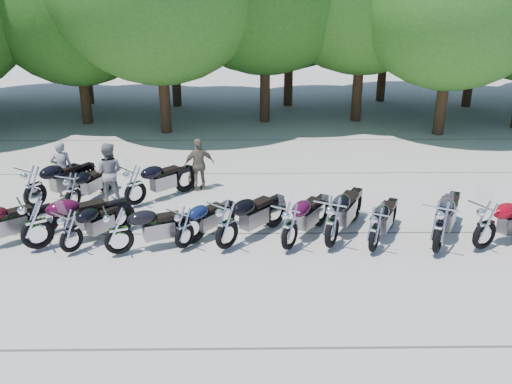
{
  "coord_description": "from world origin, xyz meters",
  "views": [
    {
      "loc": [
        -0.15,
        -10.57,
        5.78
      ],
      "look_at": [
        0.0,
        1.5,
        1.1
      ],
      "focal_mm": 38.0,
      "sensor_mm": 36.0,
      "label": 1
    }
  ],
  "objects_px": {
    "rider_1": "(109,172)",
    "motorcycle_9": "(440,226)",
    "motorcycle_2": "(70,230)",
    "motorcycle_3": "(118,230)",
    "motorcycle_5": "(227,223)",
    "motorcycle_1": "(36,222)",
    "motorcycle_7": "(332,221)",
    "rider_2": "(199,165)",
    "motorcycle_14": "(135,184)",
    "motorcycle_13": "(72,190)",
    "motorcycle_4": "(184,227)",
    "motorcycle_10": "(486,224)",
    "rider_0": "(62,169)",
    "motorcycle_6": "(290,225)",
    "motorcycle_8": "(375,228)",
    "motorcycle_12": "(34,186)"
  },
  "relations": [
    {
      "from": "rider_1",
      "to": "motorcycle_9",
      "type": "bearing_deg",
      "value": 163.24
    },
    {
      "from": "motorcycle_2",
      "to": "motorcycle_3",
      "type": "relative_size",
      "value": 0.91
    },
    {
      "from": "motorcycle_5",
      "to": "motorcycle_2",
      "type": "bearing_deg",
      "value": 42.67
    },
    {
      "from": "motorcycle_1",
      "to": "motorcycle_7",
      "type": "relative_size",
      "value": 1.01
    },
    {
      "from": "motorcycle_9",
      "to": "rider_1",
      "type": "distance_m",
      "value": 8.83
    },
    {
      "from": "rider_2",
      "to": "motorcycle_14",
      "type": "bearing_deg",
      "value": 17.05
    },
    {
      "from": "motorcycle_13",
      "to": "motorcycle_4",
      "type": "bearing_deg",
      "value": 165.31
    },
    {
      "from": "motorcycle_10",
      "to": "motorcycle_2",
      "type": "bearing_deg",
      "value": 62.9
    },
    {
      "from": "motorcycle_1",
      "to": "motorcycle_10",
      "type": "relative_size",
      "value": 1.06
    },
    {
      "from": "motorcycle_3",
      "to": "rider_0",
      "type": "bearing_deg",
      "value": 10.14
    },
    {
      "from": "motorcycle_6",
      "to": "motorcycle_8",
      "type": "xyz_separation_m",
      "value": [
        1.91,
        -0.11,
        -0.04
      ]
    },
    {
      "from": "motorcycle_4",
      "to": "rider_0",
      "type": "xyz_separation_m",
      "value": [
        -3.82,
        3.4,
        0.24
      ]
    },
    {
      "from": "motorcycle_1",
      "to": "rider_1",
      "type": "bearing_deg",
      "value": -47.61
    },
    {
      "from": "motorcycle_14",
      "to": "motorcycle_4",
      "type": "bearing_deg",
      "value": 168.68
    },
    {
      "from": "motorcycle_7",
      "to": "motorcycle_3",
      "type": "bearing_deg",
      "value": 30.23
    },
    {
      "from": "motorcycle_2",
      "to": "motorcycle_5",
      "type": "xyz_separation_m",
      "value": [
        3.51,
        0.11,
        0.1
      ]
    },
    {
      "from": "motorcycle_6",
      "to": "motorcycle_12",
      "type": "relative_size",
      "value": 0.96
    },
    {
      "from": "motorcycle_13",
      "to": "rider_1",
      "type": "bearing_deg",
      "value": -120.46
    },
    {
      "from": "motorcycle_6",
      "to": "motorcycle_7",
      "type": "height_order",
      "value": "motorcycle_7"
    },
    {
      "from": "motorcycle_12",
      "to": "motorcycle_2",
      "type": "bearing_deg",
      "value": 157.3
    },
    {
      "from": "rider_1",
      "to": "rider_2",
      "type": "xyz_separation_m",
      "value": [
        2.44,
        0.82,
        -0.06
      ]
    },
    {
      "from": "motorcycle_1",
      "to": "motorcycle_2",
      "type": "height_order",
      "value": "motorcycle_1"
    },
    {
      "from": "motorcycle_7",
      "to": "motorcycle_13",
      "type": "height_order",
      "value": "motorcycle_7"
    },
    {
      "from": "motorcycle_2",
      "to": "motorcycle_12",
      "type": "distance_m",
      "value": 3.14
    },
    {
      "from": "motorcycle_13",
      "to": "rider_0",
      "type": "height_order",
      "value": "rider_0"
    },
    {
      "from": "motorcycle_3",
      "to": "motorcycle_4",
      "type": "bearing_deg",
      "value": -100.87
    },
    {
      "from": "motorcycle_2",
      "to": "motorcycle_6",
      "type": "xyz_separation_m",
      "value": [
        4.94,
        0.06,
        0.07
      ]
    },
    {
      "from": "motorcycle_6",
      "to": "motorcycle_13",
      "type": "distance_m",
      "value": 6.2
    },
    {
      "from": "motorcycle_7",
      "to": "motorcycle_10",
      "type": "bearing_deg",
      "value": -155.64
    },
    {
      "from": "motorcycle_9",
      "to": "motorcycle_14",
      "type": "height_order",
      "value": "motorcycle_9"
    },
    {
      "from": "motorcycle_6",
      "to": "motorcycle_12",
      "type": "height_order",
      "value": "motorcycle_12"
    },
    {
      "from": "motorcycle_3",
      "to": "motorcycle_10",
      "type": "distance_m",
      "value": 8.26
    },
    {
      "from": "motorcycle_6",
      "to": "rider_1",
      "type": "bearing_deg",
      "value": -1.76
    },
    {
      "from": "motorcycle_4",
      "to": "motorcycle_12",
      "type": "height_order",
      "value": "motorcycle_12"
    },
    {
      "from": "motorcycle_6",
      "to": "motorcycle_13",
      "type": "relative_size",
      "value": 1.14
    },
    {
      "from": "motorcycle_3",
      "to": "motorcycle_12",
      "type": "bearing_deg",
      "value": 23.57
    },
    {
      "from": "motorcycle_1",
      "to": "rider_2",
      "type": "relative_size",
      "value": 1.62
    },
    {
      "from": "motorcycle_8",
      "to": "rider_0",
      "type": "bearing_deg",
      "value": 3.21
    },
    {
      "from": "motorcycle_3",
      "to": "rider_2",
      "type": "bearing_deg",
      "value": -41.88
    },
    {
      "from": "motorcycle_1",
      "to": "motorcycle_8",
      "type": "bearing_deg",
      "value": -122.59
    },
    {
      "from": "motorcycle_4",
      "to": "rider_2",
      "type": "xyz_separation_m",
      "value": [
        0.02,
        3.88,
        0.2
      ]
    },
    {
      "from": "motorcycle_5",
      "to": "motorcycle_3",
      "type": "bearing_deg",
      "value": 46.64
    },
    {
      "from": "motorcycle_7",
      "to": "rider_1",
      "type": "relative_size",
      "value": 1.49
    },
    {
      "from": "motorcycle_7",
      "to": "motorcycle_13",
      "type": "bearing_deg",
      "value": 6.88
    },
    {
      "from": "motorcycle_10",
      "to": "rider_1",
      "type": "height_order",
      "value": "rider_1"
    },
    {
      "from": "motorcycle_14",
      "to": "motorcycle_5",
      "type": "bearing_deg",
      "value": -178.95
    },
    {
      "from": "motorcycle_12",
      "to": "motorcycle_5",
      "type": "bearing_deg",
      "value": -172.13
    },
    {
      "from": "motorcycle_13",
      "to": "motorcycle_14",
      "type": "distance_m",
      "value": 1.66
    },
    {
      "from": "motorcycle_3",
      "to": "rider_0",
      "type": "height_order",
      "value": "rider_0"
    },
    {
      "from": "motorcycle_8",
      "to": "rider_2",
      "type": "bearing_deg",
      "value": -16.44
    }
  ]
}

